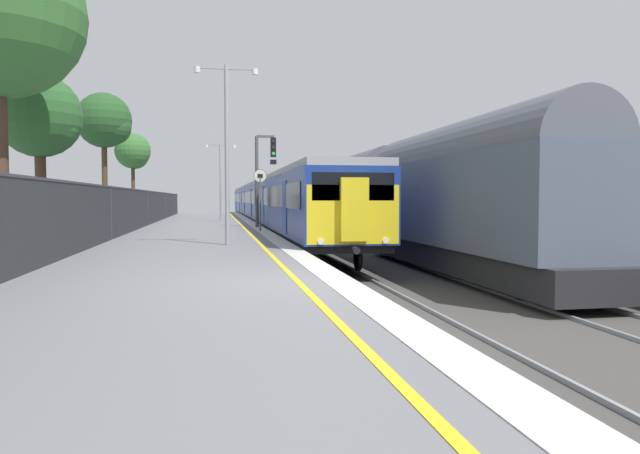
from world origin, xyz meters
TOP-DOWN VIEW (x-y plane):
  - ground at (2.64, 0.00)m, footprint 17.40×110.00m
  - commuter_train_at_platform at (2.10, 35.25)m, footprint 2.83×59.08m
  - freight_train_adjacent_track at (6.10, 14.82)m, footprint 2.60×28.75m
  - signal_gantry at (0.63, 19.96)m, footprint 1.10×0.24m
  - speed_limit_sign at (0.25, 16.43)m, footprint 0.59×0.08m
  - platform_lamp_mid at (-1.39, 8.64)m, footprint 2.00×0.20m
  - platform_lamp_far at (-1.39, 29.00)m, footprint 2.00×0.20m
  - background_tree_left at (-8.28, 39.61)m, footprint 2.86×3.05m
  - background_tree_centre at (-7.68, 11.62)m, footprint 2.89×2.89m
  - background_tree_right at (-8.20, 26.92)m, footprint 3.29×3.29m
  - background_tree_back at (-7.46, 7.27)m, footprint 4.65×4.65m

SIDE VIEW (x-z plane):
  - ground at x=2.64m, z-range -1.21..0.00m
  - commuter_train_at_platform at x=2.10m, z-range -0.64..3.17m
  - freight_train_adjacent_track at x=6.10m, z-range -0.77..4.09m
  - speed_limit_sign at x=0.25m, z-range 0.38..3.18m
  - signal_gantry at x=0.63m, z-range 0.60..5.32m
  - platform_lamp_far at x=-1.39m, z-range 0.50..5.59m
  - platform_lamp_mid at x=-1.39m, z-range 0.51..6.19m
  - background_tree_centre at x=-7.68m, z-range 1.36..7.16m
  - background_tree_left at x=-8.28m, z-range 1.82..8.61m
  - background_tree_right at x=-8.20m, z-range 2.14..9.97m
  - background_tree_back at x=-7.46m, z-range 1.97..10.86m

